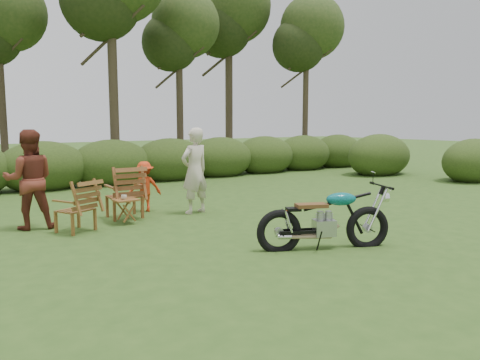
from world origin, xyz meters
TOP-DOWN VIEW (x-y plane):
  - ground at (0.00, 0.00)m, footprint 80.00×80.00m
  - tree_line at (0.50, 9.74)m, footprint 22.52×11.62m
  - motorcycle at (0.06, -0.12)m, footprint 2.12×1.51m
  - lawn_chair_right at (-1.59, 3.83)m, footprint 0.75×0.75m
  - lawn_chair_left at (-2.74, 3.18)m, footprint 0.84×0.84m
  - side_table at (-1.77, 3.27)m, footprint 0.47×0.40m
  - cup at (-1.80, 3.28)m, footprint 0.13×0.13m
  - adult_a at (-0.18, 3.45)m, footprint 0.72×0.54m
  - adult_b at (-3.33, 3.87)m, footprint 0.99×0.85m
  - child at (-0.98, 4.22)m, footprint 0.78×0.57m

SIDE VIEW (x-z plane):
  - ground at x=0.00m, z-range 0.00..0.00m
  - motorcycle at x=0.06m, z-range -0.57..0.57m
  - lawn_chair_right at x=-1.59m, z-range -0.52..0.52m
  - lawn_chair_left at x=-2.74m, z-range -0.46..0.46m
  - adult_a at x=-0.18m, z-range -0.90..0.90m
  - adult_b at x=-3.33m, z-range -0.90..0.90m
  - child at x=-0.98m, z-range -0.54..0.54m
  - side_table at x=-1.77m, z-range 0.00..0.47m
  - cup at x=-1.80m, z-range 0.47..0.56m
  - tree_line at x=0.50m, z-range -0.26..7.88m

